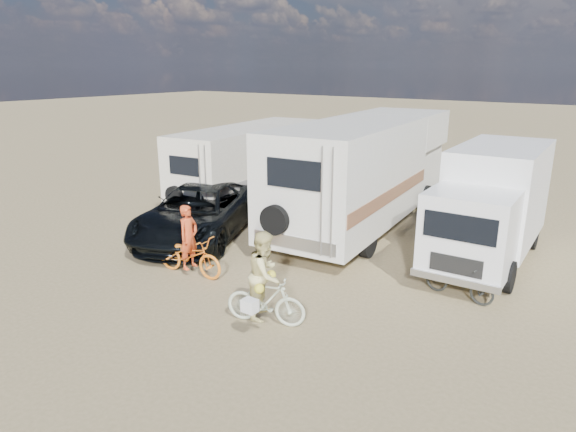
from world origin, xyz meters
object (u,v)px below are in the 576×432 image
Objects in this scene: rv_left at (248,166)px; bike_man at (190,255)px; box_truck at (490,207)px; crate at (309,245)px; rv_main at (366,173)px; rider_woman at (265,283)px; dark_suv at (198,212)px; bike_parked at (459,280)px; rider_man at (189,244)px; bike_woman at (266,301)px; cooler at (181,251)px.

rv_left is 6.98m from bike_man.
crate is at bearing -156.58° from box_truck.
rv_main reaches higher than rider_woman.
dark_suv is at bearing -164.40° from crate.
dark_suv reaches higher than bike_parked.
rider_man is at bearing -68.92° from rv_left.
crate is (-1.62, 4.07, -0.73)m from rider_woman.
bike_woman is 4.40m from crate.
rv_left is 3.71× the size of bike_man.
bike_parked is 3.94× the size of crate.
bike_man is at bearing -139.98° from box_truck.
dark_suv is at bearing -135.30° from rv_main.
dark_suv is at bearing 105.38° from cooler.
bike_woman is 4.05× the size of crate.
rider_woman is at bearing -55.45° from dark_suv.
rv_main is 5.78× the size of bike_parked.
rv_main is at bearing -3.86° from rv_left.
rider_man is 6.44m from bike_parked.
rider_woman is (1.53, -7.26, -0.81)m from rv_main.
cooler is at bearing -133.46° from crate.
rider_woman is 4.48m from bike_parked.
rider_man is (0.00, 0.00, 0.30)m from bike_man.
bike_woman is at bearing -35.37° from cooler.
rv_main is 1.66× the size of dark_suv.
rv_main is at bearing 57.32° from bike_parked.
rv_main reaches higher than rider_man.
bike_woman is 3.24m from rider_man.
cooler is at bearing -74.43° from rv_left.
bike_parked is 2.84× the size of cooler.
rv_main is at bearing 51.34° from cooler.
rider_man is 2.84× the size of cooler.
rv_main is at bearing 162.67° from box_truck.
rider_woman is (-2.66, -6.12, -0.61)m from box_truck.
rider_man reaches higher than bike_man.
rv_main is 6.45m from cooler.
rv_main reaches higher than bike_woman.
rv_left reaches higher than bike_man.
cooler is 3.53m from crate.
bike_man is 3.23m from bike_woman.
rider_man is at bearing -114.95° from crate.
bike_parked is 4.48m from crate.
rv_main is at bearing 26.51° from dark_suv.
rv_left reaches higher than crate.
bike_man reaches higher than bike_woman.
rider_woman is 4.33× the size of crate.
bike_woman reaches higher than cooler.
dark_suv is at bearing 100.92° from bike_parked.
bike_parked is at bearing -57.22° from bike_woman.
bike_man reaches higher than bike_parked.
bike_parked is at bearing -72.11° from rider_man.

